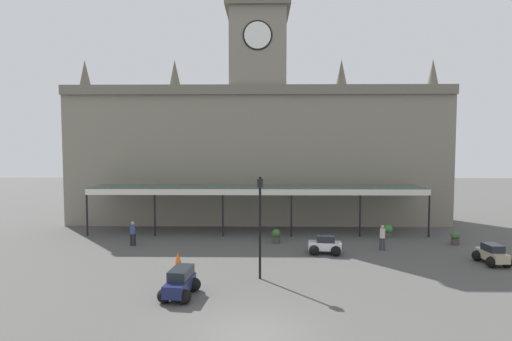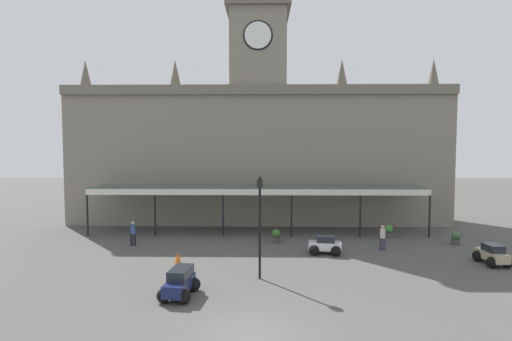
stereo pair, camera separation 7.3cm
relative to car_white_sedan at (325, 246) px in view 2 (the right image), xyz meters
name	(u,v)px [view 2 (the right image)]	position (x,y,z in m)	size (l,w,h in m)	color
ground_plane	(251,335)	(-4.37, -10.99, -0.50)	(140.00, 140.00, 0.00)	#4D4C4A
station_building	(258,146)	(-4.37, 10.97, 6.34)	(33.03, 5.56, 19.47)	gray
entrance_canopy	(257,188)	(-4.37, 6.09, 3.02)	(26.03, 3.26, 3.67)	#38564C
car_white_sedan	(325,246)	(0.00, 0.00, 0.00)	(2.14, 1.67, 1.19)	silver
car_navy_estate	(180,284)	(-7.75, -7.31, 0.06)	(1.72, 2.34, 1.27)	#19214C
car_beige_sedan	(492,256)	(9.37, -2.10, 0.00)	(1.60, 2.10, 1.19)	tan
pedestrian_crossing_forecourt	(133,232)	(-12.89, 1.91, 0.41)	(0.37, 0.34, 1.67)	black
pedestrian_near_entrance	(383,237)	(3.92, 0.92, 0.41)	(0.37, 0.34, 1.67)	#3F384C
victorian_lamppost	(260,216)	(-4.11, -4.83, 2.78)	(0.30, 0.30, 5.33)	black
traffic_cone	(178,257)	(-8.94, -2.13, -0.18)	(0.40, 0.40, 0.65)	orange
planter_near_kerb	(276,236)	(-3.00, 2.87, -0.01)	(0.60, 0.60, 0.96)	#47423D
planter_by_canopy	(389,231)	(5.46, 4.56, -0.01)	(0.60, 0.60, 0.96)	#47423D
planter_forecourt_centre	(456,238)	(9.43, 2.48, -0.01)	(0.60, 0.60, 0.96)	#47423D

